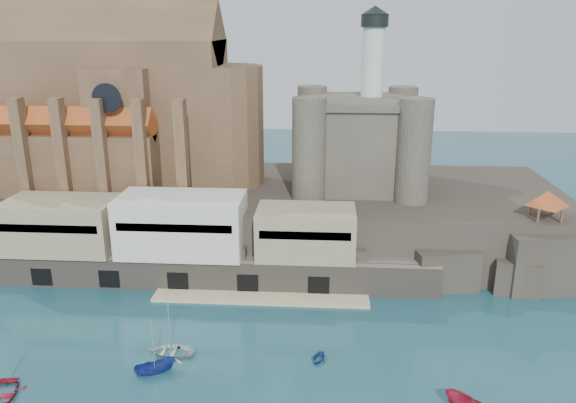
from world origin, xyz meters
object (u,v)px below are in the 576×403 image
at_px(castle_keep, 359,138).
at_px(pavilion, 547,200).
at_px(boat_2, 155,372).
at_px(church, 123,112).

relative_size(castle_keep, pavilion, 4.58).
relative_size(pavilion, boat_2, 1.41).
relative_size(church, boat_2, 10.38).
height_order(castle_keep, boat_2, castle_keep).
distance_m(castle_keep, pavilion, 30.50).
bearing_deg(church, boat_2, -68.41).
xyz_separation_m(castle_keep, boat_2, (-23.64, -41.08, -18.31)).
bearing_deg(boat_2, church, -6.23).
relative_size(church, pavilion, 7.34).
distance_m(church, boat_2, 50.16).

